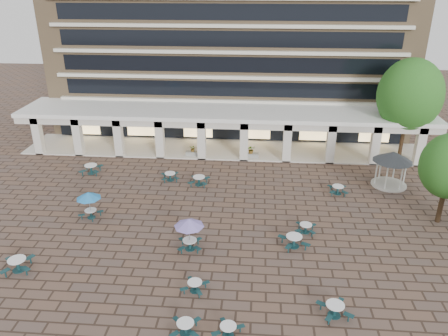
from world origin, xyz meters
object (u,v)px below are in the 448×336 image
(picnic_table_0, at_px, (18,264))
(planter_right, at_px, (251,153))
(picnic_table_1, at_px, (228,330))
(picnic_table_2, at_px, (185,327))
(planter_left, at_px, (193,152))
(gazebo, at_px, (393,160))

(picnic_table_0, distance_m, planter_right, 24.15)
(picnic_table_0, bearing_deg, picnic_table_1, -32.91)
(picnic_table_1, distance_m, planter_right, 23.91)
(picnic_table_2, height_order, planter_left, planter_left)
(picnic_table_0, xyz_separation_m, picnic_table_1, (13.56, -4.37, -0.11))
(planter_left, bearing_deg, gazebo, -16.19)
(gazebo, xyz_separation_m, planter_left, (-18.20, 5.28, -1.92))
(picnic_table_1, xyz_separation_m, picnic_table_2, (-2.22, -0.00, 0.02))
(gazebo, bearing_deg, picnic_table_1, -124.74)
(picnic_table_1, relative_size, planter_left, 1.17)
(picnic_table_2, bearing_deg, planter_left, 94.64)
(picnic_table_2, xyz_separation_m, planter_left, (-3.07, 23.90, 0.05))
(picnic_table_1, height_order, picnic_table_2, picnic_table_2)
(picnic_table_2, bearing_deg, picnic_table_1, -2.69)
(picnic_table_0, xyz_separation_m, gazebo, (26.47, 14.25, 1.88))
(planter_left, bearing_deg, planter_right, 0.00)
(picnic_table_1, height_order, planter_right, planter_right)
(picnic_table_2, relative_size, planter_left, 1.07)
(planter_left, distance_m, planter_right, 5.93)
(picnic_table_1, xyz_separation_m, gazebo, (12.91, 18.62, 1.99))
(picnic_table_0, bearing_deg, gazebo, 13.24)
(picnic_table_1, xyz_separation_m, planter_left, (-5.29, 23.90, 0.07))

